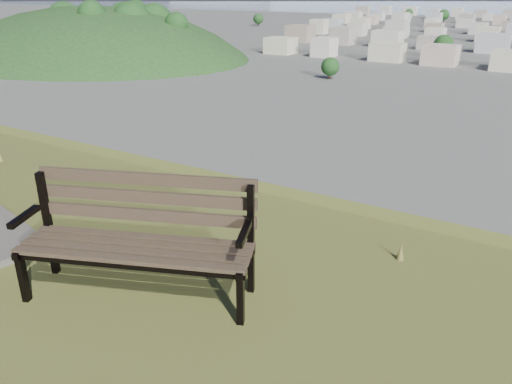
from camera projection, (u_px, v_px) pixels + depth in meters
The scene contains 3 objects.
park_bench at pixel (139, 231), 4.32m from camera, with size 2.09×1.32×1.05m.
green_wooded_hill at pixel (94, 57), 210.25m from camera, with size 159.40×127.52×79.70m.
city_trees at pixel (507, 31), 276.55m from camera, with size 406.52×387.20×9.98m.
Camera 1 is at (3.42, -1.32, 27.56)m, focal length 35.00 mm.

